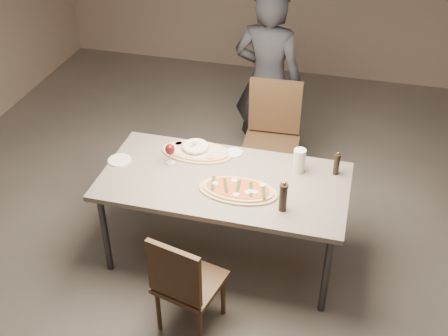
% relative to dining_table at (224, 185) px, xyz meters
% --- Properties ---
extents(room, '(7.00, 7.00, 7.00)m').
position_rel_dining_table_xyz_m(room, '(0.00, 0.00, 0.71)').
color(room, '#58524B').
rests_on(room, ground).
extents(dining_table, '(1.80, 0.90, 0.75)m').
position_rel_dining_table_xyz_m(dining_table, '(0.00, 0.00, 0.00)').
color(dining_table, slate).
rests_on(dining_table, ground).
extents(zucchini_pizza, '(0.57, 0.32, 0.05)m').
position_rel_dining_table_xyz_m(zucchini_pizza, '(0.13, -0.12, 0.07)').
color(zucchini_pizza, tan).
rests_on(zucchini_pizza, dining_table).
extents(ham_pizza, '(0.56, 0.31, 0.04)m').
position_rel_dining_table_xyz_m(ham_pizza, '(-0.29, 0.28, 0.07)').
color(ham_pizza, tan).
rests_on(ham_pizza, dining_table).
extents(bread_basket, '(0.21, 0.21, 0.07)m').
position_rel_dining_table_xyz_m(bread_basket, '(-0.30, 0.28, 0.10)').
color(bread_basket, beige).
rests_on(bread_basket, dining_table).
extents(oil_dish, '(0.13, 0.13, 0.02)m').
position_rel_dining_table_xyz_m(oil_dish, '(-0.01, 0.35, 0.07)').
color(oil_dish, white).
rests_on(oil_dish, dining_table).
extents(pepper_mill_left, '(0.06, 0.06, 0.23)m').
position_rel_dining_table_xyz_m(pepper_mill_left, '(0.47, -0.24, 0.17)').
color(pepper_mill_left, black).
rests_on(pepper_mill_left, dining_table).
extents(pepper_mill_right, '(0.05, 0.05, 0.19)m').
position_rel_dining_table_xyz_m(pepper_mill_right, '(0.78, 0.27, 0.15)').
color(pepper_mill_right, black).
rests_on(pepper_mill_right, dining_table).
extents(carafe, '(0.09, 0.09, 0.19)m').
position_rel_dining_table_xyz_m(carafe, '(0.51, 0.24, 0.15)').
color(carafe, silver).
rests_on(carafe, dining_table).
extents(wine_glass, '(0.07, 0.07, 0.17)m').
position_rel_dining_table_xyz_m(wine_glass, '(-0.44, 0.10, 0.17)').
color(wine_glass, silver).
rests_on(wine_glass, dining_table).
extents(side_plate, '(0.18, 0.18, 0.01)m').
position_rel_dining_table_xyz_m(side_plate, '(-0.83, 0.03, 0.06)').
color(side_plate, white).
rests_on(side_plate, dining_table).
extents(chair_near, '(0.48, 0.48, 0.84)m').
position_rel_dining_table_xyz_m(chair_near, '(-0.07, -0.78, -0.22)').
color(chair_near, '#422C1B').
rests_on(chair_near, ground).
extents(chair_far, '(0.51, 0.51, 1.02)m').
position_rel_dining_table_xyz_m(chair_far, '(0.17, 1.01, -0.12)').
color(chair_far, '#422C1B').
rests_on(chair_far, ground).
extents(diner, '(0.68, 0.49, 1.75)m').
position_rel_dining_table_xyz_m(diner, '(0.05, 1.38, 0.18)').
color(diner, black).
rests_on(diner, ground).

